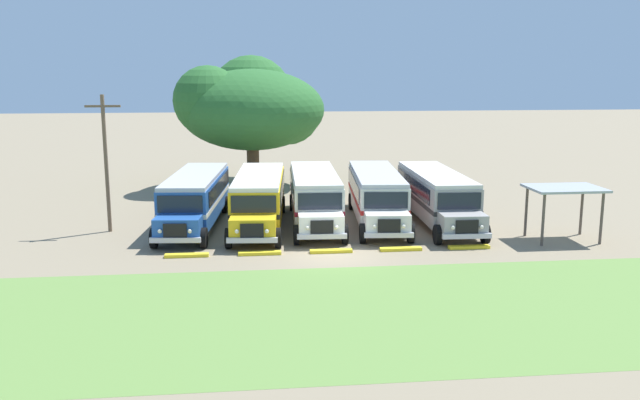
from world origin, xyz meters
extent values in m
plane|color=#84755B|center=(0.00, 0.00, 0.00)|extent=(220.00, 220.00, 0.00)
cube|color=olive|center=(0.00, -7.53, 0.00)|extent=(80.00, 10.96, 0.01)
cube|color=#23519E|center=(-6.71, 7.20, 1.55)|extent=(3.36, 9.39, 2.10)
cube|color=silver|center=(-6.71, 7.20, 1.38)|extent=(3.39, 9.42, 0.24)
cube|color=black|center=(-5.41, 7.38, 2.05)|extent=(0.79, 7.97, 0.80)
cube|color=black|center=(-7.94, 7.62, 2.05)|extent=(0.79, 7.97, 0.80)
cube|color=#B2B2B7|center=(-6.71, 7.20, 2.71)|extent=(3.27, 9.29, 0.22)
cube|color=#23519E|center=(-7.21, 1.93, 1.02)|extent=(2.32, 1.60, 1.05)
cube|color=black|center=(-7.28, 1.19, 1.05)|extent=(1.10, 0.20, 0.70)
cube|color=#B7B7BC|center=(-7.28, 1.15, 0.62)|extent=(2.41, 0.43, 0.24)
cube|color=black|center=(-7.14, 2.59, 2.05)|extent=(2.20, 0.27, 0.84)
cube|color=silver|center=(-6.27, 11.80, 1.45)|extent=(0.90, 0.14, 1.30)
sphere|color=#EAE5C6|center=(-6.58, 1.07, 1.05)|extent=(0.20, 0.20, 0.20)
sphere|color=#EAE5C6|center=(-7.98, 1.21, 1.05)|extent=(0.20, 0.20, 0.20)
cylinder|color=black|center=(-6.00, 1.91, 0.50)|extent=(0.37, 1.02, 1.00)
cylinder|color=black|center=(-8.39, 2.14, 0.50)|extent=(0.37, 1.02, 1.00)
cylinder|color=black|center=(-5.23, 10.08, 0.50)|extent=(0.37, 1.02, 1.00)
cylinder|color=black|center=(-7.62, 10.30, 0.50)|extent=(0.37, 1.02, 1.00)
cube|color=yellow|center=(-3.21, 6.80, 1.55)|extent=(3.22, 9.37, 2.10)
cube|color=black|center=(-3.21, 6.80, 1.38)|extent=(3.25, 9.39, 0.24)
cube|color=black|center=(-1.92, 7.00, 2.05)|extent=(0.67, 7.98, 0.80)
cube|color=black|center=(-4.46, 7.20, 2.05)|extent=(0.67, 7.98, 0.80)
cube|color=silver|center=(-3.21, 6.80, 2.71)|extent=(3.13, 9.26, 0.22)
cube|color=yellow|center=(-3.63, 1.52, 1.02)|extent=(2.30, 1.57, 1.05)
cube|color=black|center=(-3.69, 0.78, 1.05)|extent=(1.10, 0.19, 0.70)
cube|color=#B7B7BC|center=(-3.69, 0.74, 0.62)|extent=(2.41, 0.39, 0.24)
cube|color=black|center=(-3.58, 2.19, 2.05)|extent=(2.20, 0.23, 0.84)
cube|color=black|center=(-2.85, 11.41, 1.45)|extent=(0.90, 0.13, 1.30)
sphere|color=#EAE5C6|center=(-3.00, 0.67, 1.05)|extent=(0.20, 0.20, 0.20)
sphere|color=#EAE5C6|center=(-4.39, 0.79, 1.05)|extent=(0.20, 0.20, 0.20)
cylinder|color=black|center=(-2.43, 1.52, 0.50)|extent=(0.36, 1.02, 1.00)
cylinder|color=black|center=(-4.82, 1.71, 0.50)|extent=(0.36, 1.02, 1.00)
cylinder|color=black|center=(-1.78, 9.70, 0.50)|extent=(0.36, 1.02, 1.00)
cylinder|color=black|center=(-4.17, 9.89, 0.50)|extent=(0.36, 1.02, 1.00)
cube|color=silver|center=(-0.10, 7.18, 1.55)|extent=(2.88, 9.30, 2.10)
cube|color=maroon|center=(-0.10, 7.18, 1.38)|extent=(2.92, 9.32, 0.24)
cube|color=black|center=(1.19, 7.43, 2.05)|extent=(0.38, 7.99, 0.80)
cube|color=black|center=(-1.35, 7.54, 2.05)|extent=(0.38, 7.99, 0.80)
cube|color=beige|center=(-0.10, 7.18, 2.71)|extent=(2.80, 9.19, 0.22)
cube|color=silver|center=(-0.32, 1.89, 1.02)|extent=(2.26, 1.49, 1.05)
cube|color=black|center=(-0.35, 1.15, 1.05)|extent=(1.10, 0.15, 0.70)
cube|color=#B7B7BC|center=(-0.35, 1.11, 0.62)|extent=(2.41, 0.30, 0.24)
cube|color=black|center=(-0.29, 2.56, 2.05)|extent=(2.20, 0.15, 0.84)
cube|color=maroon|center=(0.10, 11.80, 1.45)|extent=(0.90, 0.10, 1.30)
sphere|color=#EAE5C6|center=(0.35, 1.07, 1.05)|extent=(0.20, 0.20, 0.20)
sphere|color=#EAE5C6|center=(-1.05, 1.13, 1.05)|extent=(0.20, 0.20, 0.20)
cylinder|color=black|center=(0.88, 1.94, 0.50)|extent=(0.32, 1.01, 1.00)
cylinder|color=black|center=(-1.51, 2.04, 0.50)|extent=(0.32, 1.01, 1.00)
cylinder|color=black|center=(1.23, 10.13, 0.50)|extent=(0.32, 1.01, 1.00)
cylinder|color=black|center=(-1.17, 10.23, 0.50)|extent=(0.32, 1.01, 1.00)
cube|color=silver|center=(3.41, 7.06, 1.55)|extent=(3.27, 9.38, 2.10)
cube|color=red|center=(3.41, 7.06, 1.38)|extent=(3.31, 9.40, 0.24)
cube|color=black|center=(4.71, 7.25, 2.05)|extent=(0.72, 7.97, 0.80)
cube|color=black|center=(2.18, 7.46, 2.05)|extent=(0.72, 7.97, 0.80)
cube|color=#B2B2B7|center=(3.41, 7.06, 2.71)|extent=(3.19, 9.27, 0.22)
cube|color=silver|center=(2.96, 1.78, 1.02)|extent=(2.31, 1.58, 1.05)
cube|color=black|center=(2.90, 1.04, 1.05)|extent=(1.10, 0.19, 0.70)
cube|color=#B7B7BC|center=(2.90, 1.00, 0.62)|extent=(2.41, 0.40, 0.24)
cube|color=black|center=(3.02, 2.44, 2.05)|extent=(2.20, 0.25, 0.84)
cube|color=red|center=(3.81, 11.66, 1.45)|extent=(0.90, 0.14, 1.30)
sphere|color=#EAE5C6|center=(3.59, 0.93, 1.05)|extent=(0.20, 0.20, 0.20)
sphere|color=#EAE5C6|center=(2.20, 1.05, 1.05)|extent=(0.20, 0.20, 0.20)
cylinder|color=black|center=(4.17, 1.77, 0.50)|extent=(0.36, 1.02, 1.00)
cylinder|color=black|center=(1.78, 1.98, 0.50)|extent=(0.36, 1.02, 1.00)
cylinder|color=black|center=(4.87, 9.94, 0.50)|extent=(0.36, 1.02, 1.00)
cylinder|color=black|center=(2.47, 10.15, 0.50)|extent=(0.36, 1.02, 1.00)
cube|color=#9E9993|center=(6.73, 6.49, 1.55)|extent=(2.72, 9.26, 2.10)
cube|color=#282828|center=(6.73, 6.49, 1.38)|extent=(2.75, 9.28, 0.24)
cube|color=black|center=(8.00, 6.75, 2.05)|extent=(0.23, 8.00, 0.80)
cube|color=black|center=(5.46, 6.82, 2.05)|extent=(0.23, 8.00, 0.80)
cube|color=beige|center=(6.73, 6.49, 2.71)|extent=(2.64, 9.16, 0.22)
cube|color=#9E9993|center=(6.60, 1.19, 1.02)|extent=(2.23, 1.45, 1.05)
cube|color=black|center=(6.58, 0.45, 1.05)|extent=(1.10, 0.13, 0.70)
cube|color=#B7B7BC|center=(6.58, 0.41, 0.62)|extent=(2.40, 0.26, 0.24)
cube|color=black|center=(6.61, 1.86, 2.05)|extent=(2.20, 0.11, 0.84)
cube|color=#282828|center=(6.84, 11.10, 1.45)|extent=(0.90, 0.08, 1.30)
sphere|color=#EAE5C6|center=(7.28, 0.38, 1.05)|extent=(0.20, 0.20, 0.20)
sphere|color=#EAE5C6|center=(5.88, 0.41, 1.05)|extent=(0.20, 0.20, 0.20)
cylinder|color=black|center=(7.80, 1.26, 0.50)|extent=(0.30, 1.01, 1.00)
cylinder|color=black|center=(5.40, 1.32, 0.50)|extent=(0.30, 1.01, 1.00)
cylinder|color=black|center=(8.00, 9.46, 0.50)|extent=(0.30, 1.01, 1.00)
cylinder|color=black|center=(5.60, 9.51, 0.50)|extent=(0.30, 1.01, 1.00)
cube|color=yellow|center=(-6.70, 0.39, 0.07)|extent=(2.00, 0.36, 0.15)
cube|color=yellow|center=(-3.35, 0.39, 0.07)|extent=(2.00, 0.36, 0.15)
cube|color=yellow|center=(0.00, 0.39, 0.07)|extent=(2.00, 0.36, 0.15)
cube|color=yellow|center=(3.35, 0.39, 0.07)|extent=(2.00, 0.36, 0.15)
cube|color=yellow|center=(6.70, 0.39, 0.07)|extent=(2.00, 0.36, 0.15)
cylinder|color=brown|center=(-3.43, 19.19, 1.73)|extent=(0.90, 0.90, 3.45)
ellipsoid|color=#286028|center=(-3.43, 19.19, 5.65)|extent=(10.50, 10.04, 5.85)
sphere|color=#286028|center=(-0.80, 20.30, 5.47)|extent=(5.04, 5.04, 5.04)
sphere|color=#286028|center=(-6.50, 18.24, 6.34)|extent=(4.95, 4.95, 4.95)
sphere|color=#286028|center=(-3.43, 22.38, 6.42)|extent=(6.39, 6.39, 6.39)
cylinder|color=brown|center=(-11.19, 5.90, 3.61)|extent=(0.20, 0.20, 7.23)
cube|color=brown|center=(-11.19, 5.90, 6.63)|extent=(1.80, 0.12, 0.12)
cylinder|color=brown|center=(13.41, 0.52, 1.30)|extent=(0.14, 0.14, 2.60)
cylinder|color=brown|center=(10.41, 0.52, 1.30)|extent=(0.14, 0.14, 2.60)
cylinder|color=brown|center=(13.41, 2.52, 1.30)|extent=(0.14, 0.14, 2.60)
cylinder|color=brown|center=(10.41, 2.52, 1.30)|extent=(0.14, 0.14, 2.60)
cube|color=#9EA3A8|center=(11.91, 1.52, 2.66)|extent=(3.60, 2.60, 0.12)
camera|label=1|loc=(-3.82, -29.64, 8.42)|focal=37.36mm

